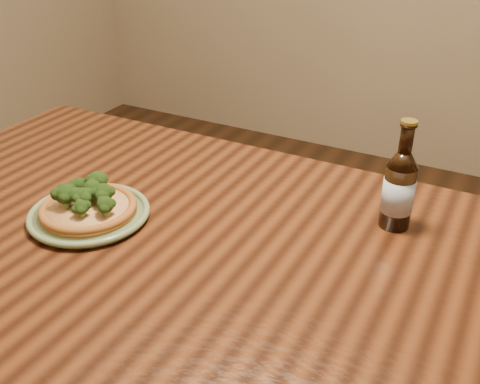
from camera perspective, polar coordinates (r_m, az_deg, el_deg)
The scene contains 4 objects.
table at distance 1.15m, azimuth -3.47°, elevation -8.97°, with size 1.60×0.90×0.75m.
plate at distance 1.21m, azimuth -15.06°, elevation -2.17°, with size 0.25×0.25×0.02m.
pizza at distance 1.20m, azimuth -15.18°, elevation -1.25°, with size 0.20×0.20×0.07m.
beer_bottle at distance 1.15m, azimuth 15.84°, elevation 0.32°, with size 0.06×0.06×0.23m.
Camera 1 is at (0.49, -0.67, 1.36)m, focal length 42.00 mm.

